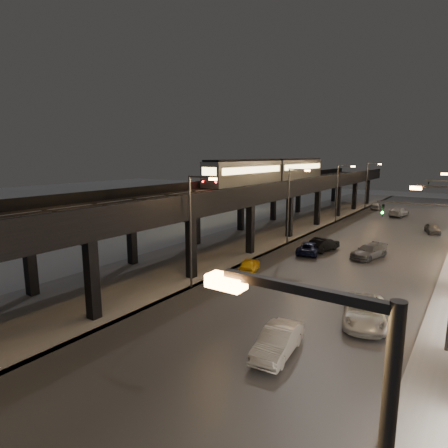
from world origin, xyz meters
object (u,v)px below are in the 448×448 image
Objects in this scene: car_mid_silver at (310,248)px; car_onc_white at (369,252)px; car_taxi at (249,265)px; car_mid_dark at (399,212)px; car_near_white at (323,245)px; car_onc_dark at (364,312)px; subway_train at (274,170)px; car_onc_silver at (278,342)px; car_far_white at (376,206)px; car_onc_red at (433,229)px.

car_onc_white reaches higher than car_mid_silver.
car_onc_white reaches higher than car_taxi.
car_mid_dark reaches higher than car_taxi.
car_mid_dark is (2.56, 30.53, 0.02)m from car_near_white.
car_mid_dark reaches higher than car_mid_silver.
car_onc_dark is at bearing 105.10° from car_mid_dark.
car_onc_dark is (20.90, -28.42, -7.50)m from subway_train.
car_onc_silver is 22.41m from car_onc_white.
car_near_white reaches higher than car_far_white.
car_mid_silver is 1.08× the size of car_far_white.
car_far_white is 0.79× the size of car_onc_dark.
car_onc_red is at bearing 13.58° from subway_train.
car_onc_red is (4.06, 17.69, -0.05)m from car_onc_white.
car_near_white is at bearing -166.36° from car_onc_white.
car_onc_white is at bearing 87.70° from car_onc_dark.
car_mid_dark is at bearing 82.44° from car_onc_dark.
car_onc_red is (9.74, 19.46, 0.02)m from car_mid_silver.
car_mid_silver is at bearing -146.78° from car_onc_white.
car_near_white is 18.18m from car_onc_dark.
car_taxi is at bearing 84.41° from car_far_white.
car_taxi is 0.95× the size of car_onc_red.
car_onc_silver reaches higher than car_onc_red.
car_onc_white is at bearing 102.32° from car_mid_dark.
car_mid_silver is 0.85× the size of car_onc_dark.
car_near_white is 0.93× the size of car_onc_white.
car_near_white is at bearing 93.15° from car_mid_dark.
car_onc_red is (3.36, 40.09, -0.07)m from car_onc_silver.
car_far_white is at bearing 103.93° from car_onc_red.
car_onc_dark is at bearing 60.79° from car_onc_silver.
car_onc_white is (2.35, -30.73, -0.06)m from car_mid_dark.
car_far_white reaches higher than car_onc_red.
subway_train reaches higher than car_mid_dark.
car_mid_dark is 0.97× the size of car_onc_dark.
car_onc_white is 1.26× the size of car_onc_red.
subway_train is 23.34m from car_onc_red.
car_taxi is at bearing 141.23° from car_onc_dark.
car_onc_silver is at bearing -62.61° from subway_train.
car_far_white is at bearing -108.97° from car_taxi.
subway_train is at bearing 58.41° from car_mid_dark.
car_onc_dark is at bearing 129.00° from car_near_white.
car_far_white reaches higher than car_onc_white.
car_onc_dark is 33.61m from car_onc_red.
car_far_white is (-5.21, 6.61, -0.04)m from car_mid_dark.
car_mid_dark is 14.53m from car_onc_red.
car_onc_white is (-3.50, 15.92, -0.05)m from car_onc_dark.
car_near_white is (12.48, -12.31, -7.51)m from subway_train.
car_mid_silver is at bearing -133.26° from car_onc_red.
car_near_white is at bearing -121.52° from car_mid_silver.
subway_train is at bearing 111.62° from car_onc_silver.
subway_train is 19.07m from car_near_white.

